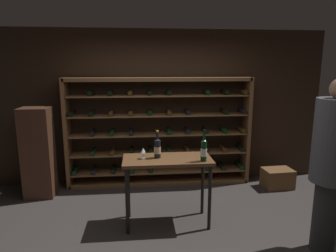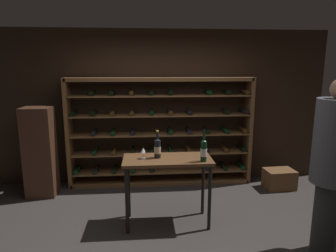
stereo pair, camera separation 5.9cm
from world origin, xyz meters
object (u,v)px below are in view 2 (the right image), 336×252
object	(u,v)px
wine_rack	(161,132)
tasting_table	(167,167)
wine_crate	(279,179)
wine_bottle_red_label	(157,148)
display_cabinet	(40,152)
wine_bottle_green_slim	(204,150)
wine_glass_stemmed_left	(143,151)
person_guest_plum_blouse	(333,161)

from	to	relation	value
wine_rack	tasting_table	distance (m)	1.37
wine_crate	wine_bottle_red_label	xyz separation A→B (m)	(-2.09, -0.94, 0.85)
display_cabinet	wine_rack	bearing A→B (deg)	9.80
wine_bottle_red_label	wine_bottle_green_slim	world-z (taller)	wine_bottle_green_slim
wine_glass_stemmed_left	wine_rack	bearing A→B (deg)	77.14
wine_bottle_red_label	wine_rack	bearing A→B (deg)	84.43
wine_crate	display_cabinet	world-z (taller)	display_cabinet
tasting_table	wine_glass_stemmed_left	world-z (taller)	wine_glass_stemmed_left
person_guest_plum_blouse	wine_bottle_green_slim	bearing A→B (deg)	-161.60
person_guest_plum_blouse	wine_bottle_green_slim	size ratio (longest dim) A/B	4.89
tasting_table	person_guest_plum_blouse	bearing A→B (deg)	-24.66
tasting_table	person_guest_plum_blouse	world-z (taller)	person_guest_plum_blouse
wine_crate	display_cabinet	size ratio (longest dim) A/B	0.34
tasting_table	wine_crate	bearing A→B (deg)	26.29
wine_rack	person_guest_plum_blouse	xyz separation A→B (m)	(1.66, -2.13, 0.14)
tasting_table	wine_glass_stemmed_left	distance (m)	0.37
person_guest_plum_blouse	wine_rack	bearing A→B (deg)	172.53
wine_crate	wine_bottle_red_label	distance (m)	2.45
wine_rack	wine_bottle_red_label	size ratio (longest dim) A/B	8.82
wine_rack	person_guest_plum_blouse	world-z (taller)	person_guest_plum_blouse
wine_crate	wine_rack	bearing A→B (deg)	168.86
wine_rack	wine_bottle_red_label	bearing A→B (deg)	-95.57
display_cabinet	wine_glass_stemmed_left	xyz separation A→B (m)	(1.62, -1.02, 0.28)
wine_crate	wine_bottle_red_label	bearing A→B (deg)	-155.77
person_guest_plum_blouse	wine_bottle_green_slim	distance (m)	1.38
wine_crate	wine_bottle_red_label	size ratio (longest dim) A/B	1.35
wine_bottle_red_label	tasting_table	bearing A→B (deg)	-14.33
wine_rack	wine_glass_stemmed_left	distance (m)	1.39
wine_bottle_red_label	person_guest_plum_blouse	bearing A→B (deg)	-23.99
display_cabinet	wine_bottle_green_slim	bearing A→B (deg)	-26.84
wine_crate	wine_glass_stemmed_left	xyz separation A→B (m)	(-2.27, -0.96, 0.82)
wine_bottle_green_slim	wine_crate	bearing A→B (deg)	36.29
wine_rack	wine_bottle_green_slim	xyz separation A→B (m)	(0.42, -1.52, 0.11)
wine_rack	tasting_table	world-z (taller)	wine_rack
tasting_table	wine_crate	xyz separation A→B (m)	(1.97, 0.97, -0.61)
wine_rack	wine_glass_stemmed_left	bearing A→B (deg)	-102.86
wine_bottle_red_label	wine_glass_stemmed_left	size ratio (longest dim) A/B	2.58
wine_crate	display_cabinet	distance (m)	3.93
tasting_table	wine_crate	distance (m)	2.28
person_guest_plum_blouse	wine_bottle_red_label	distance (m)	1.96
wine_bottle_green_slim	wine_glass_stemmed_left	size ratio (longest dim) A/B	2.84
tasting_table	display_cabinet	size ratio (longest dim) A/B	0.79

